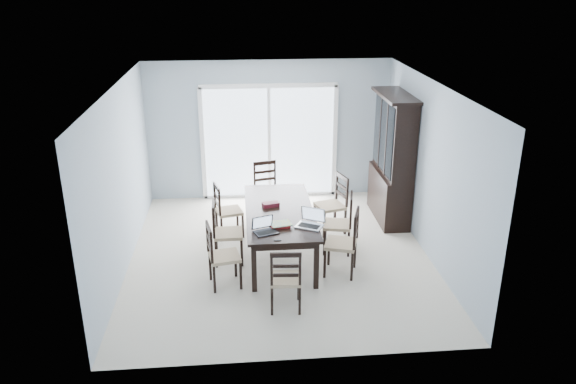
# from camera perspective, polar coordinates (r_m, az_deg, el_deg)

# --- Properties ---
(floor) EXTENTS (5.00, 5.00, 0.00)m
(floor) POSITION_cam_1_polar(r_m,az_deg,el_deg) (8.65, -0.85, -6.43)
(floor) COLOR beige
(floor) RESTS_ON ground
(ceiling) EXTENTS (5.00, 5.00, 0.00)m
(ceiling) POSITION_cam_1_polar(r_m,az_deg,el_deg) (7.79, -0.96, 10.75)
(ceiling) COLOR white
(ceiling) RESTS_ON back_wall
(back_wall) EXTENTS (4.50, 0.02, 2.60)m
(back_wall) POSITION_cam_1_polar(r_m,az_deg,el_deg) (10.51, -1.94, 6.27)
(back_wall) COLOR #94A3B0
(back_wall) RESTS_ON floor
(wall_left) EXTENTS (0.02, 5.00, 2.60)m
(wall_left) POSITION_cam_1_polar(r_m,az_deg,el_deg) (8.28, -16.62, 1.16)
(wall_left) COLOR #94A3B0
(wall_left) RESTS_ON floor
(wall_right) EXTENTS (0.02, 5.00, 2.60)m
(wall_right) POSITION_cam_1_polar(r_m,az_deg,el_deg) (8.58, 14.26, 2.11)
(wall_right) COLOR #94A3B0
(wall_right) RESTS_ON floor
(balcony) EXTENTS (4.50, 2.00, 0.10)m
(balcony) POSITION_cam_1_polar(r_m,az_deg,el_deg) (11.87, -2.15, 1.22)
(balcony) COLOR gray
(balcony) RESTS_ON ground
(railing) EXTENTS (4.50, 0.06, 1.10)m
(railing) POSITION_cam_1_polar(r_m,az_deg,el_deg) (12.64, -2.44, 5.33)
(railing) COLOR #99999E
(railing) RESTS_ON balcony
(dining_table) EXTENTS (1.00, 2.20, 0.75)m
(dining_table) POSITION_cam_1_polar(r_m,az_deg,el_deg) (8.36, -0.88, -2.35)
(dining_table) COLOR black
(dining_table) RESTS_ON floor
(china_hutch) EXTENTS (0.50, 1.38, 2.20)m
(china_hutch) POSITION_cam_1_polar(r_m,az_deg,el_deg) (9.72, 10.54, 3.24)
(china_hutch) COLOR black
(china_hutch) RESTS_ON floor
(sliding_door) EXTENTS (2.52, 0.05, 2.18)m
(sliding_door) POSITION_cam_1_polar(r_m,az_deg,el_deg) (10.55, -1.92, 5.11)
(sliding_door) COLOR silver
(sliding_door) RESTS_ON floor
(chair_left_near) EXTENTS (0.48, 0.47, 1.06)m
(chair_left_near) POSITION_cam_1_polar(r_m,az_deg,el_deg) (7.66, -7.18, -5.76)
(chair_left_near) COLOR black
(chair_left_near) RESTS_ON floor
(chair_left_mid) EXTENTS (0.43, 0.42, 1.10)m
(chair_left_mid) POSITION_cam_1_polar(r_m,az_deg,el_deg) (8.29, -6.77, -3.40)
(chair_left_mid) COLOR black
(chair_left_mid) RESTS_ON floor
(chair_left_far) EXTENTS (0.48, 0.48, 1.04)m
(chair_left_far) POSITION_cam_1_polar(r_m,az_deg,el_deg) (9.11, -6.57, -1.29)
(chair_left_far) COLOR black
(chair_left_far) RESTS_ON floor
(chair_right_near) EXTENTS (0.54, 0.54, 1.13)m
(chair_right_near) POSITION_cam_1_polar(r_m,az_deg,el_deg) (7.94, 6.10, -4.43)
(chair_right_near) COLOR black
(chair_right_near) RESTS_ON floor
(chair_right_mid) EXTENTS (0.49, 0.48, 1.08)m
(chair_right_mid) POSITION_cam_1_polar(r_m,az_deg,el_deg) (8.58, 5.68, -2.54)
(chair_right_mid) COLOR black
(chair_right_mid) RESTS_ON floor
(chair_right_far) EXTENTS (0.54, 0.53, 1.12)m
(chair_right_far) POSITION_cam_1_polar(r_m,az_deg,el_deg) (9.25, 4.85, -0.55)
(chair_right_far) COLOR black
(chair_right_far) RESTS_ON floor
(chair_end_near) EXTENTS (0.41, 0.42, 1.03)m
(chair_end_near) POSITION_cam_1_polar(r_m,az_deg,el_deg) (7.06, -0.24, -8.29)
(chair_end_near) COLOR black
(chair_end_near) RESTS_ON floor
(chair_end_far) EXTENTS (0.51, 0.52, 1.11)m
(chair_end_far) POSITION_cam_1_polar(r_m,az_deg,el_deg) (9.87, -2.19, 0.92)
(chair_end_far) COLOR black
(chair_end_far) RESTS_ON floor
(laptop_dark) EXTENTS (0.36, 0.30, 0.21)m
(laptop_dark) POSITION_cam_1_polar(r_m,az_deg,el_deg) (7.60, -2.26, -3.84)
(laptop_dark) COLOR black
(laptop_dark) RESTS_ON dining_table
(laptop_silver) EXTENTS (0.43, 0.39, 0.25)m
(laptop_silver) POSITION_cam_1_polar(r_m,az_deg,el_deg) (7.78, 2.18, -3.15)
(laptop_silver) COLOR #B5B6B8
(laptop_silver) RESTS_ON dining_table
(book_stack) EXTENTS (0.33, 0.28, 0.05)m
(book_stack) POSITION_cam_1_polar(r_m,az_deg,el_deg) (7.80, -0.80, -3.33)
(book_stack) COLOR maroon
(book_stack) RESTS_ON dining_table
(cell_phone) EXTENTS (0.10, 0.05, 0.01)m
(cell_phone) POSITION_cam_1_polar(r_m,az_deg,el_deg) (7.41, -1.08, -4.88)
(cell_phone) COLOR black
(cell_phone) RESTS_ON dining_table
(game_box) EXTENTS (0.27, 0.18, 0.06)m
(game_box) POSITION_cam_1_polar(r_m,az_deg,el_deg) (8.46, -1.77, -1.27)
(game_box) COLOR #430D17
(game_box) RESTS_ON dining_table
(hot_tub) EXTENTS (2.23, 2.06, 1.01)m
(hot_tub) POSITION_cam_1_polar(r_m,az_deg,el_deg) (11.66, -4.50, 3.69)
(hot_tub) COLOR brown
(hot_tub) RESTS_ON balcony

